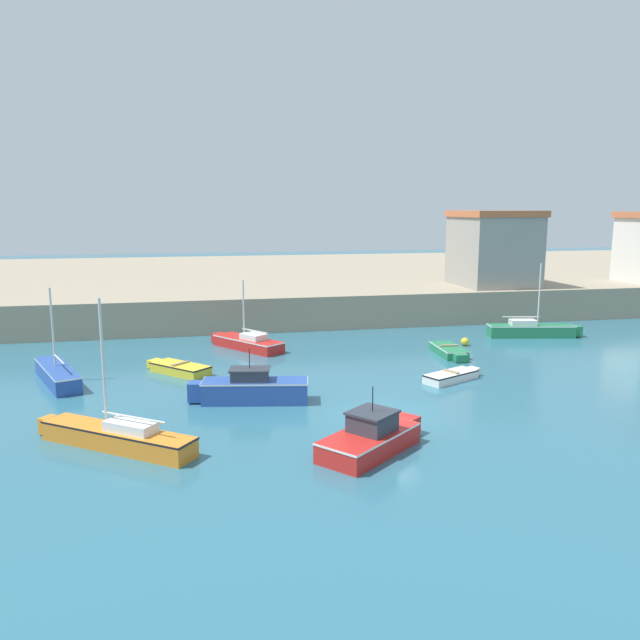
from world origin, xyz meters
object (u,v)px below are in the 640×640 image
(dinghy_white_0, at_px, (452,376))
(motorboat_red_3, at_px, (372,437))
(dinghy_yellow_9, at_px, (179,368))
(sailboat_red_4, at_px, (247,342))
(sailboat_orange_8, at_px, (116,436))
(harbor_shed_mid_row, at_px, (493,248))
(sailboat_blue_6, at_px, (57,374))
(mooring_buoy, at_px, (465,342))
(sailboat_green_7, at_px, (532,330))
(motorboat_blue_2, at_px, (252,389))
(dinghy_green_1, at_px, (449,350))

(dinghy_white_0, height_order, motorboat_red_3, motorboat_red_3)
(dinghy_white_0, height_order, dinghy_yellow_9, dinghy_yellow_9)
(sailboat_red_4, relative_size, dinghy_yellow_9, 1.47)
(dinghy_white_0, bearing_deg, sailboat_orange_8, -159.18)
(sailboat_orange_8, xyz_separation_m, harbor_shed_mid_row, (26.63, 23.75, 4.96))
(harbor_shed_mid_row, bearing_deg, dinghy_yellow_9, -151.16)
(sailboat_blue_6, bearing_deg, dinghy_yellow_9, 6.08)
(dinghy_white_0, bearing_deg, mooring_buoy, 61.15)
(sailboat_green_7, bearing_deg, mooring_buoy, -163.71)
(dinghy_white_0, distance_m, sailboat_blue_6, 19.73)
(sailboat_blue_6, distance_m, sailboat_orange_8, 10.32)
(motorboat_blue_2, bearing_deg, dinghy_green_1, 28.48)
(dinghy_white_0, bearing_deg, harbor_shed_mid_row, 58.12)
(sailboat_red_4, xyz_separation_m, harbor_shed_mid_row, (20.54, 8.53, 5.00))
(dinghy_green_1, bearing_deg, motorboat_red_3, -123.16)
(sailboat_red_4, bearing_deg, sailboat_green_7, -0.72)
(harbor_shed_mid_row, bearing_deg, sailboat_red_4, -157.45)
(dinghy_green_1, relative_size, sailboat_blue_6, 0.66)
(dinghy_white_0, relative_size, harbor_shed_mid_row, 0.54)
(sailboat_orange_8, height_order, harbor_shed_mid_row, harbor_shed_mid_row)
(sailboat_orange_8, xyz_separation_m, mooring_buoy, (19.63, 13.35, -0.20))
(motorboat_blue_2, relative_size, motorboat_red_3, 1.17)
(dinghy_yellow_9, relative_size, mooring_buoy, 6.99)
(motorboat_blue_2, height_order, motorboat_red_3, motorboat_blue_2)
(motorboat_red_3, relative_size, mooring_buoy, 9.11)
(dinghy_white_0, relative_size, motorboat_blue_2, 0.65)
(dinghy_green_1, relative_size, sailboat_orange_8, 0.64)
(dinghy_green_1, bearing_deg, sailboat_green_7, 26.85)
(dinghy_white_0, height_order, dinghy_green_1, dinghy_green_1)
(dinghy_white_0, bearing_deg, dinghy_yellow_9, 162.34)
(dinghy_green_1, height_order, motorboat_red_3, motorboat_red_3)
(dinghy_yellow_9, bearing_deg, mooring_buoy, 10.13)
(dinghy_yellow_9, bearing_deg, motorboat_blue_2, -60.25)
(motorboat_blue_2, distance_m, dinghy_yellow_9, 6.63)
(dinghy_green_1, bearing_deg, sailboat_orange_8, -147.71)
(sailboat_blue_6, height_order, harbor_shed_mid_row, harbor_shed_mid_row)
(dinghy_yellow_9, distance_m, harbor_shed_mid_row, 28.54)
(sailboat_blue_6, xyz_separation_m, harbor_shed_mid_row, (30.48, 14.17, 4.97))
(motorboat_red_3, height_order, sailboat_orange_8, sailboat_orange_8)
(sailboat_orange_8, height_order, mooring_buoy, sailboat_orange_8)
(dinghy_green_1, xyz_separation_m, dinghy_yellow_9, (-15.60, -0.94, -0.00))
(dinghy_white_0, distance_m, dinghy_green_1, 5.65)
(dinghy_white_0, bearing_deg, sailboat_green_7, 43.13)
(sailboat_red_4, bearing_deg, mooring_buoy, -7.88)
(dinghy_white_0, distance_m, sailboat_red_4, 13.26)
(sailboat_green_7, relative_size, mooring_buoy, 12.38)
(sailboat_red_4, bearing_deg, sailboat_blue_6, -150.41)
(sailboat_green_7, bearing_deg, sailboat_orange_8, -149.29)
(motorboat_blue_2, bearing_deg, motorboat_red_3, -61.23)
(sailboat_blue_6, xyz_separation_m, mooring_buoy, (23.48, 3.77, -0.20))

